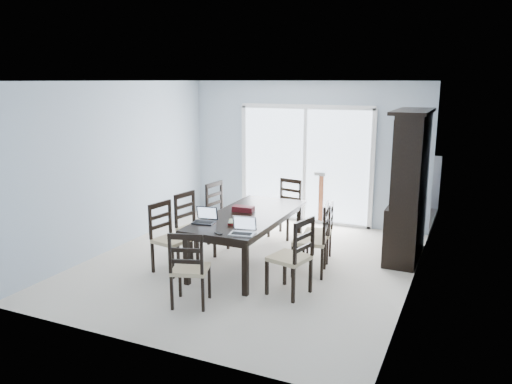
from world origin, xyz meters
TOP-DOWN VIEW (x-y plane):
  - floor at (0.00, 0.00)m, footprint 5.00×5.00m
  - ceiling at (0.00, 0.00)m, footprint 5.00×5.00m
  - back_wall at (0.00, 2.50)m, footprint 4.50×0.02m
  - wall_left at (-2.25, 0.00)m, footprint 0.02×5.00m
  - wall_right at (2.25, 0.00)m, footprint 0.02×5.00m
  - balcony at (0.00, 3.50)m, footprint 4.50×2.00m
  - railing at (0.00, 4.50)m, footprint 4.50×0.06m
  - dining_table at (0.00, 0.00)m, footprint 1.00×2.20m
  - china_hutch at (2.02, 1.25)m, footprint 0.50×1.38m
  - sliding_door at (0.00, 2.48)m, footprint 2.52×0.05m
  - chair_left_near at (-0.95, -0.67)m, footprint 0.50×0.49m
  - chair_left_mid at (-0.91, -0.09)m, footprint 0.51×0.50m
  - chair_left_far at (-0.84, 0.70)m, footprint 0.50×0.49m
  - chair_right_near at (0.98, -0.75)m, footprint 0.53×0.52m
  - chair_right_mid at (1.01, 0.03)m, footprint 0.52×0.51m
  - chair_right_far at (0.93, 0.60)m, footprint 0.45×0.44m
  - chair_end_near at (-0.04, -1.57)m, footprint 0.51×0.52m
  - chair_end_far at (0.01, 1.54)m, footprint 0.49×0.50m
  - laptop_dark at (-0.35, -0.66)m, footprint 0.32×0.25m
  - laptop_silver at (0.33, -0.90)m, footprint 0.34×0.26m
  - book_stack at (0.08, -0.50)m, footprint 0.32×0.28m
  - cell_phone at (0.05, -1.00)m, footprint 0.12×0.10m
  - game_box at (-0.13, 0.10)m, footprint 0.32×0.18m
  - hot_tub at (-0.30, 3.45)m, footprint 2.21×2.07m

SIDE VIEW (x-z plane):
  - balcony at x=0.00m, z-range -0.10..0.00m
  - floor at x=0.00m, z-range 0.00..0.00m
  - hot_tub at x=-0.30m, z-range 0.00..0.96m
  - chair_right_far at x=0.93m, z-range 0.03..1.04m
  - railing at x=0.00m, z-range 0.00..1.10m
  - chair_end_near at x=-0.04m, z-range 0.03..1.11m
  - chair_left_near at x=-0.95m, z-range 0.03..1.15m
  - chair_end_far at x=0.01m, z-range 0.03..1.15m
  - chair_left_mid at x=-0.91m, z-range 0.03..1.17m
  - chair_right_near at x=0.98m, z-range 0.03..1.18m
  - chair_left_far at x=-0.84m, z-range 0.03..1.18m
  - chair_right_mid at x=1.01m, z-range 0.03..1.20m
  - dining_table at x=0.00m, z-range 0.30..1.05m
  - cell_phone at x=0.05m, z-range 0.75..0.76m
  - book_stack at x=0.08m, z-range 0.75..0.79m
  - game_box at x=-0.13m, z-range 0.75..0.83m
  - laptop_dark at x=-0.35m, z-range 0.70..0.90m
  - laptop_silver at x=0.33m, z-range 0.70..0.91m
  - china_hutch at x=2.02m, z-range -0.03..2.17m
  - sliding_door at x=0.00m, z-range 0.00..2.18m
  - back_wall at x=0.00m, z-range 0.00..2.60m
  - wall_left at x=-2.25m, z-range 0.00..2.60m
  - wall_right at x=2.25m, z-range 0.00..2.60m
  - ceiling at x=0.00m, z-range 2.60..2.60m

